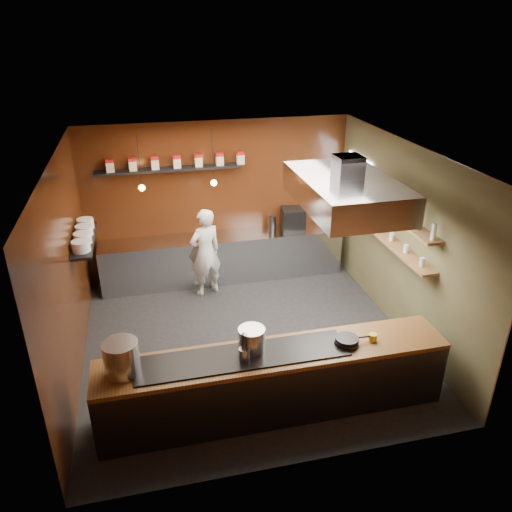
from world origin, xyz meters
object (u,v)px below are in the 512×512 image
object	(u,v)px
stockpot_small	(252,340)
stockpot_large	(121,358)
extractor_hood	(346,192)
espresso_machine	(293,219)
chef	(206,253)

from	to	relation	value
stockpot_small	stockpot_large	bearing A→B (deg)	-177.79
extractor_hood	espresso_machine	bearing A→B (deg)	88.06
extractor_hood	stockpot_small	world-z (taller)	extractor_hood
extractor_hood	espresso_machine	world-z (taller)	extractor_hood
stockpot_large	chef	bearing A→B (deg)	66.49
extractor_hood	stockpot_large	xyz separation A→B (m)	(-3.11, -1.18, -1.37)
stockpot_small	chef	bearing A→B (deg)	92.34
stockpot_small	espresso_machine	bearing A→B (deg)	65.80
extractor_hood	stockpot_small	xyz separation A→B (m)	(-1.57, -1.12, -1.41)
extractor_hood	chef	size ratio (longest dim) A/B	1.21
espresso_machine	chef	distance (m)	1.89
stockpot_large	chef	xyz separation A→B (m)	(1.41, 3.24, -0.31)
espresso_machine	chef	bearing A→B (deg)	-157.75
stockpot_large	chef	distance (m)	3.55
stockpot_small	espresso_machine	size ratio (longest dim) A/B	0.77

